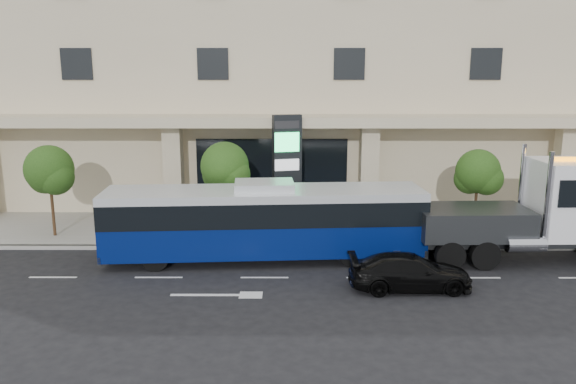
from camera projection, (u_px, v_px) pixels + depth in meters
name	position (u px, v px, depth m)	size (l,w,h in m)	color
ground	(266.00, 264.00, 22.62)	(120.00, 120.00, 0.00)	black
sidewalk	(270.00, 229.00, 27.49)	(120.00, 6.00, 0.15)	gray
curb	(268.00, 247.00, 24.56)	(120.00, 0.30, 0.15)	gray
convention_center	(275.00, 34.00, 35.61)	(60.00, 17.60, 20.00)	beige
tree_left	(50.00, 173.00, 25.51)	(2.27, 2.20, 4.22)	#422B19
tree_mid	(225.00, 170.00, 25.45)	(2.28, 2.20, 4.38)	#422B19
tree_right	(478.00, 175.00, 25.47)	(2.10, 2.00, 4.04)	#422B19
city_bus	(264.00, 220.00, 22.92)	(13.08, 3.59, 3.28)	black
tow_truck	(538.00, 215.00, 22.78)	(10.26, 2.82, 4.67)	#2D3033
black_sedan	(410.00, 272.00, 19.95)	(1.77, 4.35, 1.26)	black
signage_pylon	(287.00, 171.00, 27.12)	(1.44, 0.84, 5.47)	black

